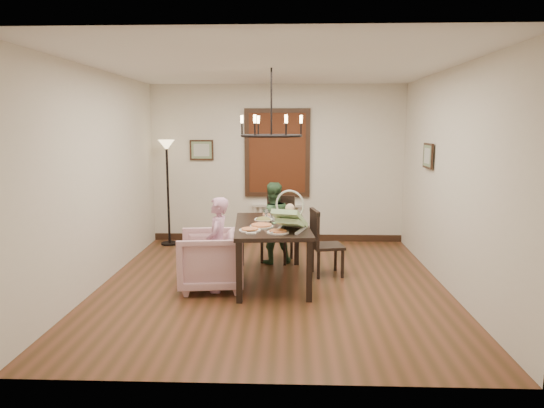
# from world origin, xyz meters

# --- Properties ---
(room_shell) EXTENTS (4.51, 5.00, 2.81)m
(room_shell) POSITION_xyz_m (0.00, 0.37, 1.40)
(room_shell) COLOR brown
(room_shell) RESTS_ON ground
(dining_table) EXTENTS (1.09, 1.76, 0.79)m
(dining_table) POSITION_xyz_m (-0.02, 0.14, 0.71)
(dining_table) COLOR black
(dining_table) RESTS_ON room_shell
(chair_far) EXTENTS (0.55, 0.55, 1.01)m
(chair_far) POSITION_xyz_m (0.03, 1.14, 0.51)
(chair_far) COLOR black
(chair_far) RESTS_ON room_shell
(chair_right) EXTENTS (0.49, 0.49, 0.95)m
(chair_right) POSITION_xyz_m (0.76, 0.46, 0.47)
(chair_right) COLOR black
(chair_right) RESTS_ON room_shell
(armchair) EXTENTS (0.91, 0.89, 0.75)m
(armchair) POSITION_xyz_m (-0.78, -0.16, 0.37)
(armchair) COLOR #DAA7BF
(armchair) RESTS_ON room_shell
(elderly_woman) EXTENTS (0.27, 0.38, 0.99)m
(elderly_woman) POSITION_xyz_m (-0.68, -0.25, 0.50)
(elderly_woman) COLOR #CE91B3
(elderly_woman) RESTS_ON room_shell
(seated_man) EXTENTS (0.58, 0.51, 1.03)m
(seated_man) POSITION_xyz_m (-0.04, 1.06, 0.51)
(seated_man) COLOR #335735
(seated_man) RESTS_ON room_shell
(baby_bouncer) EXTENTS (0.53, 0.62, 0.35)m
(baby_bouncer) POSITION_xyz_m (0.23, -0.29, 0.97)
(baby_bouncer) COLOR #BCEEA4
(baby_bouncer) RESTS_ON dining_table
(salad_bowl) EXTENTS (0.29, 0.29, 0.07)m
(salad_bowl) POSITION_xyz_m (-0.12, 0.17, 0.83)
(salad_bowl) COLOR white
(salad_bowl) RESTS_ON dining_table
(pizza_platter) EXTENTS (0.30, 0.30, 0.04)m
(pizza_platter) POSITION_xyz_m (-0.13, -0.09, 0.81)
(pizza_platter) COLOR tan
(pizza_platter) RESTS_ON dining_table
(drinking_glass) EXTENTS (0.07, 0.07, 0.15)m
(drinking_glass) POSITION_xyz_m (-0.05, 0.32, 0.86)
(drinking_glass) COLOR silver
(drinking_glass) RESTS_ON dining_table
(window_blinds) EXTENTS (1.00, 0.03, 1.40)m
(window_blinds) POSITION_xyz_m (0.00, 2.46, 1.60)
(window_blinds) COLOR #522410
(window_blinds) RESTS_ON room_shell
(radiator) EXTENTS (0.92, 0.12, 0.62)m
(radiator) POSITION_xyz_m (0.00, 2.48, 0.35)
(radiator) COLOR silver
(radiator) RESTS_ON room_shell
(picture_back) EXTENTS (0.42, 0.03, 0.36)m
(picture_back) POSITION_xyz_m (-1.35, 2.47, 1.65)
(picture_back) COLOR black
(picture_back) RESTS_ON room_shell
(picture_right) EXTENTS (0.03, 0.42, 0.36)m
(picture_right) POSITION_xyz_m (2.21, 0.90, 1.65)
(picture_right) COLOR black
(picture_right) RESTS_ON room_shell
(floor_lamp) EXTENTS (0.30, 0.30, 1.80)m
(floor_lamp) POSITION_xyz_m (-1.90, 2.15, 0.90)
(floor_lamp) COLOR black
(floor_lamp) RESTS_ON room_shell
(chandelier) EXTENTS (0.80, 0.80, 0.04)m
(chandelier) POSITION_xyz_m (-0.02, 0.14, 1.95)
(chandelier) COLOR black
(chandelier) RESTS_ON room_shell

